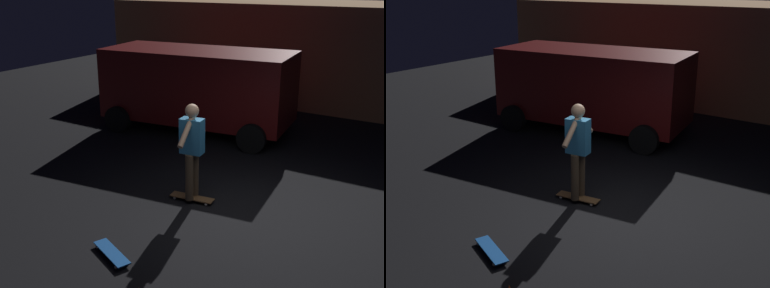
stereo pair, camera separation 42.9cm
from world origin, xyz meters
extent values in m
plane|color=black|center=(0.00, 0.00, 0.00)|extent=(28.00, 28.00, 0.00)
cube|color=tan|center=(-1.31, 8.89, 1.48)|extent=(13.85, 4.21, 2.96)
cube|color=maroon|center=(-3.02, 3.75, 1.18)|extent=(4.80, 2.44, 1.70)
cube|color=black|center=(-5.29, 3.48, 1.53)|extent=(0.27, 1.74, 0.64)
cylinder|color=black|center=(-4.64, 2.56, 0.33)|extent=(0.68, 0.30, 0.66)
cylinder|color=black|center=(-4.88, 4.52, 0.33)|extent=(0.68, 0.30, 0.66)
cylinder|color=black|center=(-1.17, 2.98, 0.33)|extent=(0.68, 0.30, 0.66)
cylinder|color=black|center=(-1.41, 4.94, 0.33)|extent=(0.68, 0.30, 0.66)
cube|color=olive|center=(-1.03, 0.26, 0.06)|extent=(0.80, 0.30, 0.02)
sphere|color=silver|center=(-0.74, 0.39, 0.03)|extent=(0.05, 0.05, 0.05)
sphere|color=silver|center=(-0.72, 0.22, 0.03)|extent=(0.05, 0.05, 0.05)
sphere|color=silver|center=(-1.34, 0.31, 0.03)|extent=(0.05, 0.05, 0.05)
sphere|color=silver|center=(-1.31, 0.14, 0.03)|extent=(0.05, 0.05, 0.05)
cube|color=#1959B2|center=(-1.07, -1.79, 0.06)|extent=(0.80, 0.49, 0.02)
sphere|color=silver|center=(-1.38, -1.76, 0.03)|extent=(0.05, 0.05, 0.05)
sphere|color=silver|center=(-1.31, -1.60, 0.03)|extent=(0.05, 0.05, 0.05)
sphere|color=silver|center=(-0.82, -1.99, 0.03)|extent=(0.05, 0.05, 0.05)
sphere|color=silver|center=(-0.76, -1.83, 0.03)|extent=(0.05, 0.05, 0.05)
cylinder|color=brown|center=(-1.04, 0.37, 0.48)|extent=(0.14, 0.14, 0.82)
cylinder|color=brown|center=(-1.01, 0.15, 0.48)|extent=(0.14, 0.14, 0.82)
cube|color=#338CCC|center=(-1.03, 0.26, 1.19)|extent=(0.41, 0.27, 0.60)
sphere|color=tan|center=(-1.03, 0.26, 1.62)|extent=(0.23, 0.23, 0.23)
cylinder|color=tan|center=(-1.06, 0.48, 1.34)|extent=(0.16, 0.55, 0.46)
cylinder|color=tan|center=(-1.00, 0.05, 1.34)|extent=(0.16, 0.55, 0.46)
camera|label=1|loc=(2.83, -5.94, 3.66)|focal=43.48mm
camera|label=2|loc=(3.19, -5.70, 3.66)|focal=43.48mm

